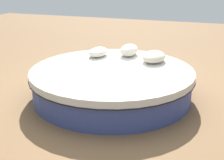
% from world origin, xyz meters
% --- Properties ---
extents(ground_plane, '(16.00, 16.00, 0.00)m').
position_xyz_m(ground_plane, '(0.00, 0.00, 0.00)').
color(ground_plane, olive).
extents(round_bed, '(2.49, 2.49, 0.46)m').
position_xyz_m(round_bed, '(0.00, 0.00, 0.24)').
color(round_bed, '#38478C').
rests_on(round_bed, ground_plane).
extents(throw_pillow_0, '(0.55, 0.37, 0.17)m').
position_xyz_m(throw_pillow_0, '(-0.59, 0.52, 0.54)').
color(throw_pillow_0, beige).
rests_on(throw_pillow_0, round_bed).
extents(throw_pillow_1, '(0.49, 0.30, 0.20)m').
position_xyz_m(throw_pillow_1, '(-0.83, 0.03, 0.56)').
color(throw_pillow_1, silver).
rests_on(throw_pillow_1, round_bed).
extents(throw_pillow_2, '(0.48, 0.30, 0.15)m').
position_xyz_m(throw_pillow_2, '(-0.61, -0.47, 0.53)').
color(throw_pillow_2, silver).
rests_on(throw_pillow_2, round_bed).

